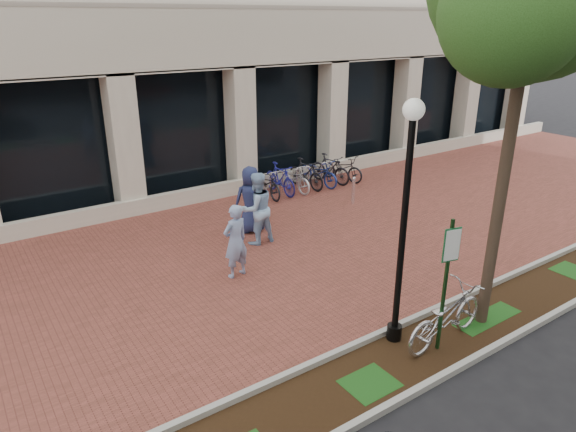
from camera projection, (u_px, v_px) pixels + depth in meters
ground at (269, 250)px, 13.44m from camera, size 120.00×120.00×0.00m
brick_plaza at (269, 250)px, 13.44m from camera, size 40.00×9.00×0.01m
planting_strip at (423, 350)px, 9.40m from camera, size 40.00×1.50×0.01m
curb_plaza_side at (393, 328)px, 9.96m from camera, size 40.00×0.12×0.12m
curb_street_side at (456, 369)px, 8.81m from camera, size 40.00×0.12×0.12m
parking_sign at (448, 270)px, 8.84m from camera, size 0.34×0.07×2.57m
lamppost at (405, 214)px, 8.81m from camera, size 0.36×0.36×4.51m
locked_bicycle at (446, 316)px, 9.46m from camera, size 2.14×0.88×1.10m
pedestrian_left at (235, 241)px, 11.78m from camera, size 0.71×0.53×1.78m
pedestrian_mid at (257, 209)px, 13.54m from camera, size 0.96×0.76×1.96m
pedestrian_right at (251, 200)px, 14.27m from camera, size 1.06×0.84×1.90m
bollard at (353, 190)px, 16.62m from camera, size 0.12×0.12×0.92m
bike_rack_cluster at (306, 175)px, 18.15m from camera, size 4.21×1.94×1.07m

